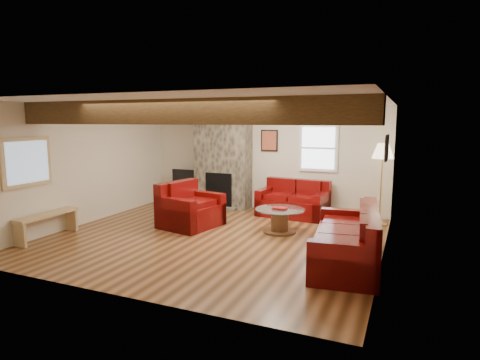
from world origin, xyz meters
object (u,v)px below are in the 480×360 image
(coffee_table, at_px, (280,221))
(tv_cabinet, at_px, (187,195))
(sofa_three, at_px, (346,236))
(armchair_red, at_px, (191,205))
(television, at_px, (187,178))
(loveseat, at_px, (293,199))
(floor_lamp, at_px, (383,156))

(coffee_table, height_order, tv_cabinet, coffee_table)
(sofa_three, bearing_deg, armchair_red, -112.67)
(sofa_three, distance_m, television, 5.44)
(sofa_three, relative_size, television, 2.89)
(tv_cabinet, bearing_deg, sofa_three, -33.03)
(loveseat, distance_m, television, 3.00)
(coffee_table, distance_m, television, 3.59)
(sofa_three, bearing_deg, floor_lamp, 166.49)
(sofa_three, distance_m, loveseat, 3.09)
(loveseat, distance_m, tv_cabinet, 2.99)
(loveseat, xyz_separation_m, tv_cabinet, (-2.97, 0.30, -0.17))
(loveseat, relative_size, television, 2.02)
(armchair_red, bearing_deg, sofa_three, -94.19)
(floor_lamp, bearing_deg, sofa_three, -96.96)
(armchair_red, bearing_deg, floor_lamp, -53.08)
(loveseat, xyz_separation_m, floor_lamp, (1.90, -0.04, 1.06))
(sofa_three, xyz_separation_m, armchair_red, (-3.27, 0.95, 0.03))
(television, bearing_deg, loveseat, -5.76)
(sofa_three, height_order, armchair_red, armchair_red)
(armchair_red, bearing_deg, tv_cabinet, 44.34)
(armchair_red, relative_size, tv_cabinet, 1.20)
(coffee_table, distance_m, tv_cabinet, 3.56)
(armchair_red, bearing_deg, coffee_table, -69.35)
(loveseat, height_order, tv_cabinet, loveseat)
(floor_lamp, bearing_deg, tv_cabinet, 176.03)
(loveseat, xyz_separation_m, coffee_table, (0.14, -1.43, -0.17))
(floor_lamp, bearing_deg, television, 176.03)
(television, xyz_separation_m, floor_lamp, (4.87, -0.34, 0.77))
(sofa_three, relative_size, armchair_red, 1.96)
(sofa_three, distance_m, armchair_red, 3.41)
(tv_cabinet, distance_m, floor_lamp, 5.04)
(armchair_red, distance_m, floor_lamp, 4.09)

